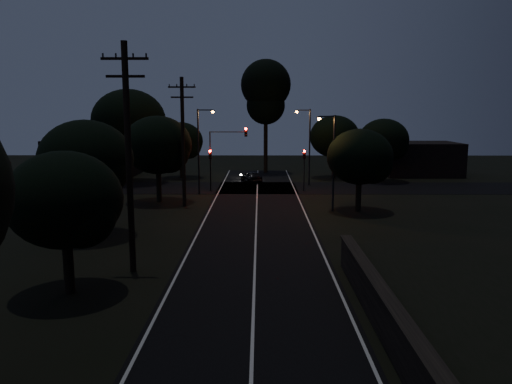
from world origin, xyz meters
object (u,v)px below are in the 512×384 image
object	(u,v)px
utility_pole_far	(183,140)
signal_right	(304,162)
streetlight_a	(200,145)
streetlight_c	(332,156)
utility_pole_mid	(129,155)
tall_pine	(266,91)
streetlight_b	(308,142)
car	(251,177)
signal_left	(210,162)
signal_mast	(227,147)

from	to	relation	value
utility_pole_far	signal_right	world-z (taller)	utility_pole_far
streetlight_a	streetlight_c	distance (m)	13.72
utility_pole_mid	streetlight_a	size ratio (longest dim) A/B	1.38
tall_pine	streetlight_b	size ratio (longest dim) A/B	1.78
signal_right	car	world-z (taller)	signal_right
utility_pole_far	streetlight_a	xyz separation A→B (m)	(0.69, 6.00, -0.85)
streetlight_b	car	world-z (taller)	streetlight_b
signal_left	streetlight_b	size ratio (longest dim) A/B	0.51
utility_pole_mid	signal_right	world-z (taller)	utility_pole_mid
utility_pole_far	streetlight_c	size ratio (longest dim) A/B	1.40
signal_right	car	xyz separation A→B (m)	(-5.27, 6.01, -2.20)
utility_pole_mid	car	world-z (taller)	utility_pole_mid
signal_left	streetlight_b	bearing A→B (deg)	22.05
utility_pole_far	tall_pine	distance (m)	24.51
streetlight_b	car	size ratio (longest dim) A/B	2.15
utility_pole_mid	tall_pine	xyz separation A→B (m)	(7.00, 40.00, 4.50)
signal_right	streetlight_c	size ratio (longest dim) A/B	0.55
utility_pole_mid	signal_mast	distance (m)	25.22
tall_pine	signal_right	size ratio (longest dim) A/B	3.46
signal_right	signal_mast	xyz separation A→B (m)	(-7.51, 0.00, 1.50)
streetlight_c	signal_left	bearing A→B (deg)	136.24
car	streetlight_a	bearing A→B (deg)	38.85
utility_pole_mid	signal_mast	world-z (taller)	utility_pole_mid
utility_pole_far	streetlight_a	bearing A→B (deg)	83.41
signal_mast	streetlight_b	distance (m)	9.15
signal_mast	car	bearing A→B (deg)	69.51
signal_right	signal_left	bearing A→B (deg)	180.00
car	utility_pole_mid	bearing A→B (deg)	59.20
car	streetlight_c	bearing A→B (deg)	91.06
tall_pine	car	world-z (taller)	tall_pine
tall_pine	streetlight_c	distance (m)	26.13
utility_pole_far	utility_pole_mid	bearing A→B (deg)	-90.00
utility_pole_mid	streetlight_a	world-z (taller)	utility_pole_mid
streetlight_a	utility_pole_mid	bearing A→B (deg)	-91.73
signal_left	streetlight_c	size ratio (longest dim) A/B	0.55
streetlight_b	car	bearing A→B (deg)	161.50
car	signal_left	bearing A→B (deg)	35.78
signal_left	streetlight_c	xyz separation A→B (m)	(10.43, -9.99, 1.51)
car	tall_pine	bearing A→B (deg)	-121.55
streetlight_b	streetlight_c	xyz separation A→B (m)	(0.52, -14.00, -0.29)
tall_pine	signal_mast	bearing A→B (deg)	-104.62
signal_left	streetlight_c	world-z (taller)	streetlight_c
signal_mast	streetlight_c	distance (m)	13.28
utility_pole_far	car	size ratio (longest dim) A/B	2.83
utility_pole_far	streetlight_c	xyz separation A→B (m)	(11.83, -2.00, -1.13)
streetlight_c	tall_pine	bearing A→B (deg)	100.93
streetlight_a	streetlight_b	bearing A→B (deg)	29.48
tall_pine	streetlight_b	distance (m)	13.07
utility_pole_far	streetlight_c	distance (m)	12.05
streetlight_b	signal_left	bearing A→B (deg)	-157.95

